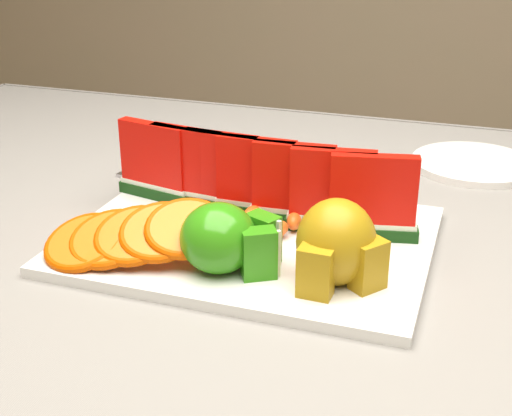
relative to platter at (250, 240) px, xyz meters
The scene contains 11 objects.
table 0.12m from the platter, 67.99° to the left, with size 1.40×0.90×0.75m.
tablecloth 0.06m from the platter, 67.99° to the left, with size 1.53×1.03×0.20m.
platter is the anchor object (origin of this frame).
apple_cluster 0.09m from the platter, 88.74° to the right, with size 0.11×0.09×0.07m.
pear_cluster 0.14m from the platter, 31.35° to the right, with size 0.10×0.10×0.09m.
side_plate 0.41m from the platter, 56.90° to the left, with size 0.20×0.20×0.01m.
fork 0.33m from the platter, 134.40° to the left, with size 0.05×0.19×0.00m.
watermelon_row 0.07m from the platter, 101.56° to the left, with size 0.39×0.07×0.10m.
orange_fan_front 0.14m from the platter, 137.93° to the right, with size 0.21×0.14×0.06m.
orange_fan_back 0.12m from the platter, 92.49° to the left, with size 0.28×0.09×0.04m.
tangerine_segments 0.03m from the platter, 124.07° to the left, with size 0.15×0.07×0.02m.
Camera 1 is at (0.22, -0.73, 1.12)m, focal length 50.00 mm.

